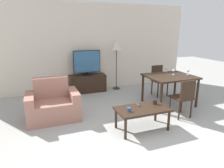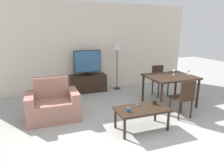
% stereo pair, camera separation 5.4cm
% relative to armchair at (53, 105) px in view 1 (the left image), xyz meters
% --- Properties ---
extents(ground_plane, '(18.00, 18.00, 0.00)m').
position_rel_armchair_xyz_m(ground_plane, '(1.32, -1.89, -0.31)').
color(ground_plane, '#9E9E99').
extents(wall_back, '(6.86, 0.06, 2.70)m').
position_rel_armchair_xyz_m(wall_back, '(1.32, 1.94, 1.04)').
color(wall_back, beige).
rests_on(wall_back, ground_plane).
extents(armchair, '(1.09, 0.74, 0.89)m').
position_rel_armchair_xyz_m(armchair, '(0.00, 0.00, 0.00)').
color(armchair, '#9E6B5B').
rests_on(armchair, ground_plane).
extents(tv_stand, '(1.10, 0.45, 0.54)m').
position_rel_armchair_xyz_m(tv_stand, '(1.19, 1.65, -0.04)').
color(tv_stand, black).
rests_on(tv_stand, ground_plane).
extents(tv, '(0.84, 0.29, 0.76)m').
position_rel_armchair_xyz_m(tv, '(1.19, 1.65, 0.61)').
color(tv, black).
rests_on(tv, tv_stand).
extents(coffee_table, '(1.03, 0.56, 0.44)m').
position_rel_armchair_xyz_m(coffee_table, '(1.58, -1.13, 0.08)').
color(coffee_table, black).
rests_on(coffee_table, ground_plane).
extents(dining_table, '(1.18, 0.98, 0.77)m').
position_rel_armchair_xyz_m(dining_table, '(2.90, -0.18, 0.37)').
color(dining_table, black).
rests_on(dining_table, ground_plane).
extents(dining_chair_near, '(0.40, 0.40, 0.87)m').
position_rel_armchair_xyz_m(dining_chair_near, '(2.69, -0.97, 0.19)').
color(dining_chair_near, black).
rests_on(dining_chair_near, ground_plane).
extents(dining_chair_far, '(0.40, 0.40, 0.87)m').
position_rel_armchair_xyz_m(dining_chair_far, '(3.10, 0.62, 0.19)').
color(dining_chair_far, black).
rests_on(dining_chair_far, ground_plane).
extents(floor_lamp, '(0.34, 0.34, 1.60)m').
position_rel_armchair_xyz_m(floor_lamp, '(2.15, 1.61, 1.06)').
color(floor_lamp, black).
rests_on(floor_lamp, ground_plane).
extents(remote_primary, '(0.04, 0.15, 0.02)m').
position_rel_armchair_xyz_m(remote_primary, '(1.57, -0.95, 0.14)').
color(remote_primary, '#38383D').
rests_on(remote_primary, coffee_table).
extents(cup_white_near, '(0.07, 0.07, 0.07)m').
position_rel_armchair_xyz_m(cup_white_near, '(1.27, -1.18, 0.17)').
color(cup_white_near, navy).
rests_on(cup_white_near, coffee_table).
extents(cup_colored_far, '(0.08, 0.08, 0.10)m').
position_rel_armchair_xyz_m(cup_colored_far, '(1.92, -1.03, 0.18)').
color(cup_colored_far, black).
rests_on(cup_colored_far, coffee_table).
extents(wine_glass_left, '(0.07, 0.07, 0.15)m').
position_rel_armchair_xyz_m(wine_glass_left, '(3.39, -0.25, 0.56)').
color(wine_glass_left, silver).
rests_on(wine_glass_left, dining_table).
extents(wine_glass_center, '(0.07, 0.07, 0.15)m').
position_rel_armchair_xyz_m(wine_glass_center, '(3.03, -0.12, 0.56)').
color(wine_glass_center, silver).
rests_on(wine_glass_center, dining_table).
extents(wine_glass_right, '(0.07, 0.07, 0.15)m').
position_rel_armchair_xyz_m(wine_glass_right, '(3.07, 0.23, 0.56)').
color(wine_glass_right, silver).
rests_on(wine_glass_right, dining_table).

